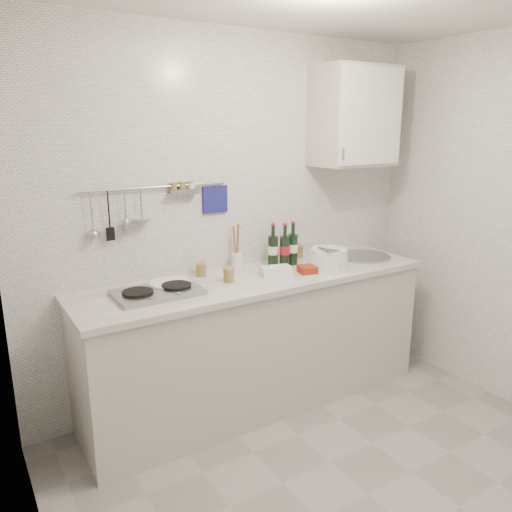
{
  "coord_description": "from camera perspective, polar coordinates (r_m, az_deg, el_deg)",
  "views": [
    {
      "loc": [
        -1.68,
        -1.58,
        1.89
      ],
      "look_at": [
        -0.14,
        0.9,
        1.12
      ],
      "focal_mm": 35.0,
      "sensor_mm": 36.0,
      "label": 1
    }
  ],
  "objects": [
    {
      "name": "floor",
      "position": [
        2.98,
        12.72,
        -25.05
      ],
      "size": [
        3.0,
        3.0,
        0.0
      ],
      "primitive_type": "plane",
      "color": "gray",
      "rests_on": "ground"
    },
    {
      "name": "back_wall",
      "position": [
        3.48,
        -2.4,
        4.11
      ],
      "size": [
        3.0,
        0.02,
        2.5
      ],
      "primitive_type": "cube",
      "color": "silver",
      "rests_on": "floor"
    },
    {
      "name": "wall_left",
      "position": [
        1.71,
        -23.66,
        -8.54
      ],
      "size": [
        0.02,
        2.8,
        2.5
      ],
      "primitive_type": "cube",
      "color": "silver",
      "rests_on": "floor"
    },
    {
      "name": "counter",
      "position": [
        3.48,
        0.3,
        -9.99
      ],
      "size": [
        2.44,
        0.64,
        0.96
      ],
      "color": "#BBB6AD",
      "rests_on": "floor"
    },
    {
      "name": "wall_rail",
      "position": [
        3.17,
        -11.59,
        6.01
      ],
      "size": [
        0.98,
        0.09,
        0.34
      ],
      "color": "#93969B",
      "rests_on": "back_wall"
    },
    {
      "name": "wall_cabinet",
      "position": [
        3.81,
        11.22,
        15.36
      ],
      "size": [
        0.6,
        0.38,
        0.7
      ],
      "color": "#BBB6AD",
      "rests_on": "back_wall"
    },
    {
      "name": "plate_stack_hob",
      "position": [
        3.11,
        -9.92,
        -3.31
      ],
      "size": [
        0.27,
        0.26,
        0.04
      ],
      "rotation": [
        0.0,
        0.0,
        -0.39
      ],
      "color": "#4F5AB4",
      "rests_on": "counter"
    },
    {
      "name": "plate_stack_sink",
      "position": [
        3.53,
        8.15,
        -0.34
      ],
      "size": [
        0.34,
        0.32,
        0.14
      ],
      "rotation": [
        0.0,
        0.0,
        0.09
      ],
      "color": "white",
      "rests_on": "counter"
    },
    {
      "name": "wine_bottles",
      "position": [
        3.52,
        3.18,
        1.32
      ],
      "size": [
        0.23,
        0.11,
        0.31
      ],
      "rotation": [
        0.0,
        0.0,
        -0.15
      ],
      "color": "black",
      "rests_on": "counter"
    },
    {
      "name": "butter_dish",
      "position": [
        3.32,
        2.26,
        -1.71
      ],
      "size": [
        0.22,
        0.14,
        0.06
      ],
      "primitive_type": "cube",
      "rotation": [
        0.0,
        0.0,
        -0.23
      ],
      "color": "white",
      "rests_on": "counter"
    },
    {
      "name": "strawberry_punnet",
      "position": [
        3.4,
        5.89,
        -1.53
      ],
      "size": [
        0.14,
        0.14,
        0.05
      ],
      "primitive_type": "cube",
      "rotation": [
        0.0,
        0.0,
        -0.26
      ],
      "color": "#A62912",
      "rests_on": "counter"
    },
    {
      "name": "utensil_crock",
      "position": [
        3.45,
        -2.21,
        -0.31
      ],
      "size": [
        0.08,
        0.08,
        0.33
      ],
      "rotation": [
        0.0,
        0.0,
        -0.31
      ],
      "color": "white",
      "rests_on": "counter"
    },
    {
      "name": "jar_a",
      "position": [
        3.32,
        -6.3,
        -1.5
      ],
      "size": [
        0.07,
        0.07,
        0.09
      ],
      "rotation": [
        0.0,
        0.0,
        -0.31
      ],
      "color": "olive",
      "rests_on": "counter"
    },
    {
      "name": "jar_b",
      "position": [
        3.78,
        4.91,
        0.53
      ],
      "size": [
        0.07,
        0.07,
        0.09
      ],
      "rotation": [
        0.0,
        0.0,
        -0.31
      ],
      "color": "olive",
      "rests_on": "counter"
    },
    {
      "name": "jar_c",
      "position": [
        3.69,
        6.33,
        -0.07
      ],
      "size": [
        0.06,
        0.06,
        0.07
      ],
      "rotation": [
        0.0,
        0.0,
        0.35
      ],
      "color": "olive",
      "rests_on": "counter"
    },
    {
      "name": "jar_d",
      "position": [
        3.18,
        -3.14,
        -2.11
      ],
      "size": [
        0.07,
        0.07,
        0.1
      ],
      "rotation": [
        0.0,
        0.0,
        0.43
      ],
      "color": "olive",
      "rests_on": "counter"
    }
  ]
}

